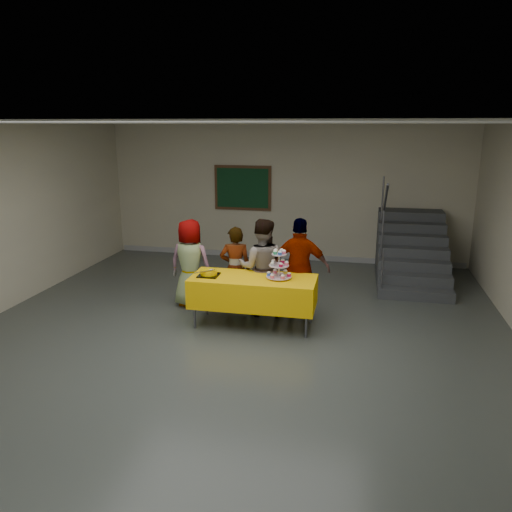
{
  "coord_description": "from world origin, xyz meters",
  "views": [
    {
      "loc": [
        1.68,
        -5.97,
        2.99
      ],
      "look_at": [
        0.16,
        1.2,
        1.05
      ],
      "focal_mm": 35.0,
      "sensor_mm": 36.0,
      "label": 1
    }
  ],
  "objects_px": {
    "noticeboard": "(243,188)",
    "cupcake_stand": "(279,266)",
    "bake_table": "(253,291)",
    "schoolchild_d": "(300,268)",
    "schoolchild_a": "(190,263)",
    "staircase": "(410,253)",
    "schoolchild_b": "(235,269)",
    "bear_cake": "(209,272)",
    "schoolchild_c": "(262,267)"
  },
  "relations": [
    {
      "from": "schoolchild_b",
      "to": "schoolchild_c",
      "type": "bearing_deg",
      "value": 154.59
    },
    {
      "from": "cupcake_stand",
      "to": "bear_cake",
      "type": "xyz_separation_m",
      "value": [
        -1.06,
        -0.09,
        -0.12
      ]
    },
    {
      "from": "schoolchild_a",
      "to": "schoolchild_c",
      "type": "xyz_separation_m",
      "value": [
        1.24,
        -0.13,
        0.04
      ]
    },
    {
      "from": "schoolchild_c",
      "to": "noticeboard",
      "type": "height_order",
      "value": "noticeboard"
    },
    {
      "from": "schoolchild_d",
      "to": "staircase",
      "type": "distance_m",
      "value": 3.24
    },
    {
      "from": "bake_table",
      "to": "staircase",
      "type": "relative_size",
      "value": 0.78
    },
    {
      "from": "noticeboard",
      "to": "schoolchild_b",
      "type": "bearing_deg",
      "value": -78.6
    },
    {
      "from": "staircase",
      "to": "schoolchild_a",
      "type": "bearing_deg",
      "value": -146.44
    },
    {
      "from": "bear_cake",
      "to": "staircase",
      "type": "relative_size",
      "value": 0.15
    },
    {
      "from": "bake_table",
      "to": "schoolchild_a",
      "type": "relative_size",
      "value": 1.26
    },
    {
      "from": "schoolchild_d",
      "to": "schoolchild_b",
      "type": "bearing_deg",
      "value": -5.52
    },
    {
      "from": "bear_cake",
      "to": "noticeboard",
      "type": "bearing_deg",
      "value": 96.12
    },
    {
      "from": "bear_cake",
      "to": "schoolchild_d",
      "type": "xyz_separation_m",
      "value": [
        1.32,
        0.59,
        -0.03
      ]
    },
    {
      "from": "schoolchild_a",
      "to": "schoolchild_b",
      "type": "height_order",
      "value": "schoolchild_a"
    },
    {
      "from": "schoolchild_b",
      "to": "noticeboard",
      "type": "xyz_separation_m",
      "value": [
        -0.67,
        3.34,
        0.9
      ]
    },
    {
      "from": "bear_cake",
      "to": "cupcake_stand",
      "type": "bearing_deg",
      "value": 4.84
    },
    {
      "from": "bake_table",
      "to": "schoolchild_a",
      "type": "height_order",
      "value": "schoolchild_a"
    },
    {
      "from": "cupcake_stand",
      "to": "schoolchild_b",
      "type": "height_order",
      "value": "schoolchild_b"
    },
    {
      "from": "schoolchild_b",
      "to": "noticeboard",
      "type": "distance_m",
      "value": 3.52
    },
    {
      "from": "schoolchild_b",
      "to": "schoolchild_d",
      "type": "height_order",
      "value": "schoolchild_d"
    },
    {
      "from": "bear_cake",
      "to": "schoolchild_c",
      "type": "bearing_deg",
      "value": 38.62
    },
    {
      "from": "schoolchild_a",
      "to": "staircase",
      "type": "height_order",
      "value": "staircase"
    },
    {
      "from": "schoolchild_b",
      "to": "schoolchild_c",
      "type": "height_order",
      "value": "schoolchild_c"
    },
    {
      "from": "schoolchild_d",
      "to": "noticeboard",
      "type": "height_order",
      "value": "noticeboard"
    },
    {
      "from": "cupcake_stand",
      "to": "staircase",
      "type": "bearing_deg",
      "value": 55.11
    },
    {
      "from": "cupcake_stand",
      "to": "schoolchild_a",
      "type": "xyz_separation_m",
      "value": [
        -1.6,
        0.6,
        -0.21
      ]
    },
    {
      "from": "schoolchild_c",
      "to": "staircase",
      "type": "relative_size",
      "value": 0.65
    },
    {
      "from": "bear_cake",
      "to": "schoolchild_c",
      "type": "xyz_separation_m",
      "value": [
        0.71,
        0.56,
        -0.04
      ]
    },
    {
      "from": "schoolchild_c",
      "to": "schoolchild_d",
      "type": "distance_m",
      "value": 0.61
    },
    {
      "from": "bear_cake",
      "to": "noticeboard",
      "type": "height_order",
      "value": "noticeboard"
    },
    {
      "from": "noticeboard",
      "to": "cupcake_stand",
      "type": "bearing_deg",
      "value": -69.22
    },
    {
      "from": "bake_table",
      "to": "staircase",
      "type": "xyz_separation_m",
      "value": [
        2.54,
        3.13,
        -0.07
      ]
    },
    {
      "from": "schoolchild_a",
      "to": "bear_cake",
      "type": "bearing_deg",
      "value": 131.96
    },
    {
      "from": "bake_table",
      "to": "bear_cake",
      "type": "xyz_separation_m",
      "value": [
        -0.68,
        -0.05,
        0.27
      ]
    },
    {
      "from": "cupcake_stand",
      "to": "schoolchild_d",
      "type": "bearing_deg",
      "value": 62.89
    },
    {
      "from": "cupcake_stand",
      "to": "schoolchild_b",
      "type": "xyz_separation_m",
      "value": [
        -0.82,
        0.59,
        -0.25
      ]
    },
    {
      "from": "schoolchild_c",
      "to": "schoolchild_a",
      "type": "bearing_deg",
      "value": -11.19
    },
    {
      "from": "bake_table",
      "to": "schoolchild_d",
      "type": "xyz_separation_m",
      "value": [
        0.64,
        0.53,
        0.24
      ]
    },
    {
      "from": "bake_table",
      "to": "schoolchild_b",
      "type": "xyz_separation_m",
      "value": [
        -0.43,
        0.63,
        0.15
      ]
    },
    {
      "from": "cupcake_stand",
      "to": "schoolchild_b",
      "type": "bearing_deg",
      "value": 144.18
    },
    {
      "from": "schoolchild_b",
      "to": "noticeboard",
      "type": "height_order",
      "value": "noticeboard"
    },
    {
      "from": "cupcake_stand",
      "to": "noticeboard",
      "type": "xyz_separation_m",
      "value": [
        -1.49,
        3.93,
        0.65
      ]
    },
    {
      "from": "bear_cake",
      "to": "schoolchild_a",
      "type": "xyz_separation_m",
      "value": [
        -0.54,
        0.69,
        -0.09
      ]
    },
    {
      "from": "schoolchild_b",
      "to": "staircase",
      "type": "distance_m",
      "value": 3.9
    },
    {
      "from": "schoolchild_d",
      "to": "noticeboard",
      "type": "bearing_deg",
      "value": -63.61
    },
    {
      "from": "schoolchild_a",
      "to": "schoolchild_c",
      "type": "relative_size",
      "value": 0.95
    },
    {
      "from": "bake_table",
      "to": "schoolchild_a",
      "type": "bearing_deg",
      "value": 152.23
    },
    {
      "from": "schoolchild_c",
      "to": "cupcake_stand",
      "type": "bearing_deg",
      "value": 121.56
    },
    {
      "from": "cupcake_stand",
      "to": "schoolchild_d",
      "type": "distance_m",
      "value": 0.58
    },
    {
      "from": "bake_table",
      "to": "cupcake_stand",
      "type": "bearing_deg",
      "value": 5.32
    }
  ]
}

